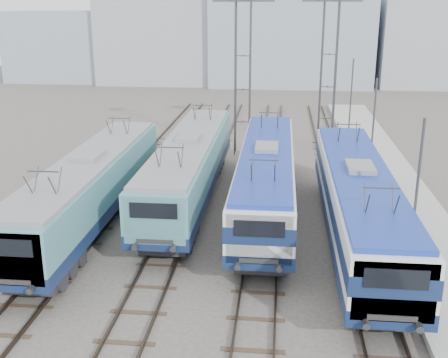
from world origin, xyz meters
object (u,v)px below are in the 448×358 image
locomotive_far_right (358,199)px  locomotive_center_left (189,165)px  catenary_tower_east (329,66)px  mast_rear (351,102)px  locomotive_center_right (266,175)px  locomotive_far_left (90,186)px  catenary_tower_west (243,67)px  mast_mid (372,135)px  mast_front (416,202)px

locomotive_far_right → locomotive_center_left: bearing=150.4°
locomotive_center_left → catenary_tower_east: bearing=57.4°
locomotive_far_right → mast_rear: (1.85, 20.80, 1.10)m
locomotive_far_right → locomotive_center_right: bearing=141.3°
locomotive_far_left → locomotive_far_right: (13.50, -0.89, 0.10)m
locomotive_far_left → catenary_tower_east: catenary_tower_east is taller
locomotive_center_left → locomotive_center_right: (4.50, -1.50, 0.02)m
locomotive_far_right → catenary_tower_west: catenary_tower_west is taller
locomotive_far_right → catenary_tower_east: size_ratio=1.57×
locomotive_center_left → locomotive_far_right: (9.00, -5.11, 0.06)m
locomotive_center_right → mast_mid: (6.35, 5.19, 1.15)m
mast_mid → catenary_tower_east: bearing=101.9°
catenary_tower_west → locomotive_center_right: bearing=-80.3°
locomotive_center_left → locomotive_center_right: locomotive_center_left is taller
locomotive_far_left → locomotive_far_right: locomotive_far_right is taller
locomotive_center_right → mast_rear: (6.35, 17.19, 1.15)m
locomotive_center_left → mast_mid: (10.85, 3.69, 1.16)m
catenary_tower_west → catenary_tower_east: (6.50, 2.00, 0.00)m
catenary_tower_east → mast_front: catenary_tower_east is taller
locomotive_center_left → locomotive_far_right: locomotive_far_right is taller
locomotive_center_right → locomotive_far_right: size_ratio=0.98×
locomotive_center_left → locomotive_far_right: bearing=-29.6°
catenary_tower_west → mast_rear: catenary_tower_west is taller
locomotive_center_left → mast_front: (10.85, -8.31, 1.16)m
catenary_tower_west → mast_rear: (8.60, 4.00, -3.14)m
locomotive_center_right → mast_mid: size_ratio=2.64×
catenary_tower_east → mast_rear: 4.28m
mast_front → locomotive_center_right: bearing=133.0°
locomotive_center_left → catenary_tower_west: size_ratio=1.57×
mast_rear → locomotive_far_left: bearing=-127.6°
locomotive_center_left → catenary_tower_east: size_ratio=1.57×
locomotive_far_left → catenary_tower_east: 22.70m
locomotive_far_right → mast_mid: 9.06m
mast_mid → mast_rear: (0.00, 12.00, 0.00)m
locomotive_far_right → locomotive_far_left: bearing=176.2°
catenary_tower_west → mast_rear: bearing=24.9°
locomotive_far_right → mast_front: (1.85, -3.20, 1.10)m
mast_mid → mast_rear: bearing=90.0°
locomotive_far_left → locomotive_center_left: bearing=43.2°
catenary_tower_west → mast_front: size_ratio=1.71×
locomotive_center_right → catenary_tower_east: (4.25, 15.19, 4.29)m
locomotive_center_right → mast_rear: 18.36m
locomotive_center_right → mast_rear: bearing=69.7°
locomotive_center_left → locomotive_center_right: bearing=-18.5°
locomotive_center_right → mast_mid: 8.28m
catenary_tower_east → mast_front: (2.10, -22.00, -3.14)m
catenary_tower_east → catenary_tower_west: bearing=-162.9°
locomotive_far_left → mast_rear: bearing=52.4°
mast_front → mast_mid: 12.00m
locomotive_far_right → mast_rear: mast_rear is taller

